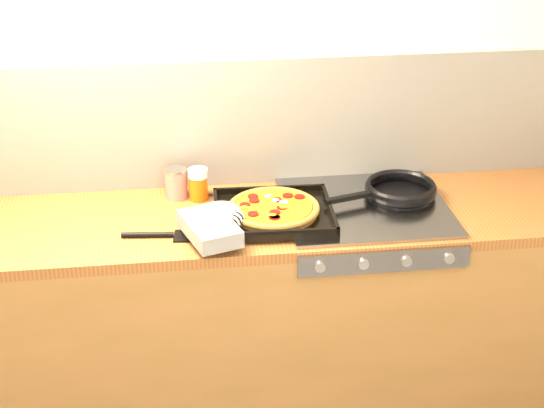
{
  "coord_description": "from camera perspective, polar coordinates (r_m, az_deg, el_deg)",
  "views": [
    {
      "loc": [
        -0.24,
        -1.6,
        2.27
      ],
      "look_at": [
        0.1,
        1.08,
        0.95
      ],
      "focal_mm": 55.0,
      "sensor_mm": 36.0,
      "label": 1
    }
  ],
  "objects": [
    {
      "name": "tomato_can",
      "position": [
        3.17,
        -6.58,
        1.42
      ],
      "size": [
        0.09,
        0.09,
        0.12
      ],
      "color": "maroon",
      "rests_on": "counter_run"
    },
    {
      "name": "counter_run",
      "position": [
        3.26,
        -1.8,
        -7.86
      ],
      "size": [
        3.2,
        0.62,
        0.9
      ],
      "color": "#8E5F36",
      "rests_on": "ground"
    },
    {
      "name": "wooden_spoon",
      "position": [
        3.18,
        -2.05,
        0.73
      ],
      "size": [
        0.3,
        0.08,
        0.02
      ],
      "color": "#AF7C4A",
      "rests_on": "counter_run"
    },
    {
      "name": "pizza_on_tray",
      "position": [
        2.95,
        -1.11,
        -0.68
      ],
      "size": [
        0.57,
        0.48,
        0.07
      ],
      "color": "black",
      "rests_on": "stovetop"
    },
    {
      "name": "black_spatula",
      "position": [
        2.91,
        -7.37,
        -2.14
      ],
      "size": [
        0.29,
        0.1,
        0.02
      ],
      "color": "black",
      "rests_on": "counter_run"
    },
    {
      "name": "room_shell",
      "position": [
        3.2,
        -2.49,
        5.53
      ],
      "size": [
        3.2,
        3.2,
        3.2
      ],
      "color": "white",
      "rests_on": "ground"
    },
    {
      "name": "stovetop",
      "position": [
        3.1,
        6.38,
        -0.22
      ],
      "size": [
        0.6,
        0.56,
        0.02
      ],
      "primitive_type": "cube",
      "color": "gray",
      "rests_on": "counter_run"
    },
    {
      "name": "frying_pan",
      "position": [
        3.17,
        8.69,
        0.94
      ],
      "size": [
        0.47,
        0.34,
        0.04
      ],
      "color": "black",
      "rests_on": "stovetop"
    },
    {
      "name": "juice_glass",
      "position": [
        3.14,
        -5.07,
        1.38
      ],
      "size": [
        0.08,
        0.08,
        0.12
      ],
      "color": "#E55C0D",
      "rests_on": "counter_run"
    }
  ]
}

